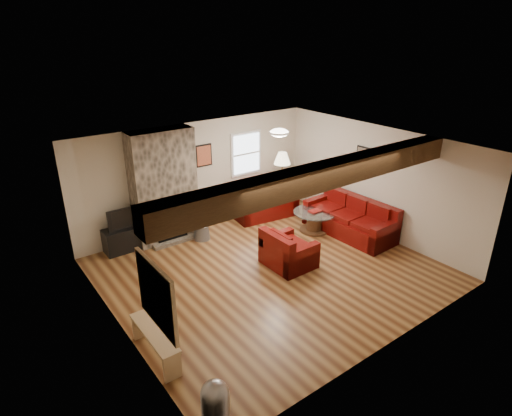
{
  "coord_description": "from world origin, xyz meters",
  "views": [
    {
      "loc": [
        -4.59,
        -5.71,
        4.45
      ],
      "look_at": [
        -0.06,
        0.4,
        1.22
      ],
      "focal_mm": 30.0,
      "sensor_mm": 36.0,
      "label": 1
    }
  ],
  "objects_px": {
    "tv_cabinet": "(129,238)",
    "television": "(126,217)",
    "coffee_table": "(314,221)",
    "sofa_three": "(349,217)",
    "loveseat": "(264,200)",
    "armchair_red": "(289,248)",
    "floor_lamp": "(282,162)"
  },
  "relations": [
    {
      "from": "tv_cabinet",
      "to": "television",
      "type": "xyz_separation_m",
      "value": [
        0.0,
        0.0,
        0.5
      ]
    },
    {
      "from": "sofa_three",
      "to": "coffee_table",
      "type": "bearing_deg",
      "value": -138.32
    },
    {
      "from": "armchair_red",
      "to": "tv_cabinet",
      "type": "distance_m",
      "value": 3.47
    },
    {
      "from": "coffee_table",
      "to": "sofa_three",
      "type": "bearing_deg",
      "value": -46.72
    },
    {
      "from": "television",
      "to": "tv_cabinet",
      "type": "bearing_deg",
      "value": 0.0
    },
    {
      "from": "sofa_three",
      "to": "tv_cabinet",
      "type": "relative_size",
      "value": 2.08
    },
    {
      "from": "sofa_three",
      "to": "tv_cabinet",
      "type": "distance_m",
      "value": 4.96
    },
    {
      "from": "armchair_red",
      "to": "tv_cabinet",
      "type": "xyz_separation_m",
      "value": [
        -2.33,
        2.57,
        -0.12
      ]
    },
    {
      "from": "floor_lamp",
      "to": "tv_cabinet",
      "type": "bearing_deg",
      "value": 172.87
    },
    {
      "from": "armchair_red",
      "to": "tv_cabinet",
      "type": "bearing_deg",
      "value": 41.75
    },
    {
      "from": "sofa_three",
      "to": "loveseat",
      "type": "distance_m",
      "value": 2.23
    },
    {
      "from": "armchair_red",
      "to": "television",
      "type": "distance_m",
      "value": 3.49
    },
    {
      "from": "tv_cabinet",
      "to": "floor_lamp",
      "type": "distance_m",
      "value": 4.06
    },
    {
      "from": "coffee_table",
      "to": "tv_cabinet",
      "type": "relative_size",
      "value": 0.97
    },
    {
      "from": "armchair_red",
      "to": "floor_lamp",
      "type": "distance_m",
      "value": 2.78
    },
    {
      "from": "coffee_table",
      "to": "tv_cabinet",
      "type": "bearing_deg",
      "value": 155.56
    },
    {
      "from": "loveseat",
      "to": "tv_cabinet",
      "type": "bearing_deg",
      "value": -177.61
    },
    {
      "from": "loveseat",
      "to": "television",
      "type": "bearing_deg",
      "value": -177.61
    },
    {
      "from": "sofa_three",
      "to": "loveseat",
      "type": "height_order",
      "value": "loveseat"
    },
    {
      "from": "sofa_three",
      "to": "coffee_table",
      "type": "relative_size",
      "value": 2.16
    },
    {
      "from": "tv_cabinet",
      "to": "floor_lamp",
      "type": "relative_size",
      "value": 0.64
    },
    {
      "from": "coffee_table",
      "to": "television",
      "type": "height_order",
      "value": "television"
    },
    {
      "from": "loveseat",
      "to": "armchair_red",
      "type": "xyz_separation_m",
      "value": [
        -1.11,
        -2.27,
        -0.04
      ]
    },
    {
      "from": "armchair_red",
      "to": "coffee_table",
      "type": "bearing_deg",
      "value": -61.52
    },
    {
      "from": "loveseat",
      "to": "coffee_table",
      "type": "distance_m",
      "value": 1.51
    },
    {
      "from": "television",
      "to": "floor_lamp",
      "type": "bearing_deg",
      "value": -7.13
    },
    {
      "from": "floor_lamp",
      "to": "loveseat",
      "type": "bearing_deg",
      "value": 156.76
    },
    {
      "from": "sofa_three",
      "to": "floor_lamp",
      "type": "bearing_deg",
      "value": -166.03
    },
    {
      "from": "sofa_three",
      "to": "tv_cabinet",
      "type": "bearing_deg",
      "value": -119.51
    },
    {
      "from": "loveseat",
      "to": "coffee_table",
      "type": "relative_size",
      "value": 1.58
    },
    {
      "from": "loveseat",
      "to": "floor_lamp",
      "type": "bearing_deg",
      "value": -15.87
    },
    {
      "from": "sofa_three",
      "to": "tv_cabinet",
      "type": "height_order",
      "value": "sofa_three"
    }
  ]
}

